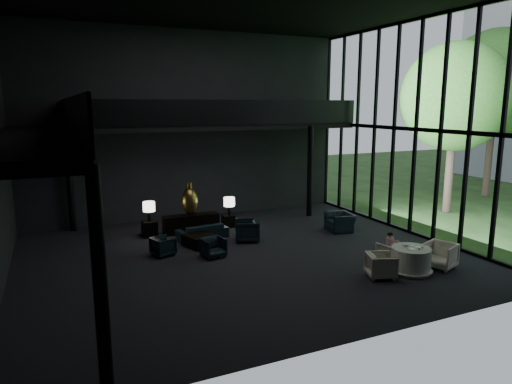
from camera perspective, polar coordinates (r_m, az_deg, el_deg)
name	(u,v)px	position (r m, az deg, el deg)	size (l,w,h in m)	color
floor	(245,256)	(15.13, -1.33, -8.06)	(14.00, 12.00, 0.02)	black
wall_back	(191,126)	(20.00, -8.18, 8.16)	(14.00, 0.04, 8.00)	black
wall_front	(365,152)	(9.14, 13.47, 4.85)	(14.00, 0.04, 8.00)	black
curtain_wall	(416,129)	(18.20, 19.37, 7.41)	(0.20, 12.00, 8.00)	black
mezzanine_left	(32,140)	(13.22, -26.24, 5.82)	(2.00, 12.00, 0.25)	black
mezzanine_back	(220,127)	(19.36, -4.47, 8.15)	(12.00, 2.00, 0.25)	black
railing_left	(71,116)	(13.20, -22.08, 8.75)	(0.06, 12.00, 1.00)	black
railing_back	(229,112)	(18.40, -3.42, 9.90)	(12.00, 0.06, 1.00)	black
column_sw	(100,285)	(8.05, -18.90, -10.94)	(0.24, 0.24, 4.00)	black
column_nw	(69,181)	(19.12, -22.29, 1.31)	(0.24, 0.24, 4.00)	black
column_ne	(310,172)	(20.28, 6.75, 2.56)	(0.24, 0.24, 4.00)	black
tree_near	(455,97)	(22.48, 23.65, 10.82)	(4.80, 4.80, 7.65)	#382D23
tree_far	(496,84)	(27.60, 27.79, 11.90)	(5.60, 5.60, 8.80)	#382D23
console	(191,223)	(18.01, -8.10, -3.90)	(2.19, 0.50, 0.70)	black
bronze_urn	(190,201)	(17.94, -8.30, -1.08)	(0.67, 0.67, 1.24)	#A5652C
side_table_left	(150,229)	(17.74, -13.15, -4.49)	(0.54, 0.54, 0.59)	black
table_lamp_left	(149,207)	(17.50, -13.24, -1.89)	(0.45, 0.45, 0.75)	black
side_table_right	(228,221)	(18.63, -3.46, -3.62)	(0.46, 0.46, 0.50)	black
table_lamp_right	(229,203)	(18.35, -3.36, -1.33)	(0.44, 0.44, 0.74)	black
sofa	(202,230)	(17.13, -6.74, -4.69)	(1.71, 0.50, 0.67)	black
lounge_armchair_west	(163,246)	(15.47, -11.51, -6.68)	(0.59, 0.55, 0.60)	black
lounge_armchair_east	(247,228)	(16.68, -1.13, -4.55)	(0.92, 0.86, 0.95)	black
lounge_armchair_south	(213,248)	(15.04, -5.37, -6.93)	(0.63, 0.59, 0.64)	black
window_armchair	(340,219)	(18.29, 10.48, -3.34)	(1.08, 0.70, 0.95)	black
coffee_table	(200,240)	(16.26, -7.04, -6.02)	(0.94, 0.94, 0.42)	black
dining_table	(411,261)	(14.44, 18.76, -8.22)	(1.29, 1.29, 0.75)	white
dining_chair_north	(391,252)	(15.11, 16.50, -7.24)	(0.63, 0.59, 0.65)	beige
dining_chair_east	(440,253)	(15.08, 22.04, -7.04)	(0.93, 0.87, 0.95)	beige
dining_chair_west	(381,264)	(13.75, 15.37, -8.70)	(0.76, 0.72, 0.79)	silver
child	(390,241)	(14.94, 16.41, -5.87)	(0.25, 0.25, 0.55)	#EFB7D5
plate_a	(411,249)	(14.15, 18.78, -6.79)	(0.22, 0.22, 0.01)	white
plate_b	(411,245)	(14.52, 18.84, -6.34)	(0.24, 0.24, 0.02)	white
saucer	(418,247)	(14.41, 19.63, -6.53)	(0.16, 0.16, 0.01)	white
coffee_cup	(422,247)	(14.36, 20.05, -6.48)	(0.07, 0.07, 0.05)	white
cereal_bowl	(406,245)	(14.37, 18.19, -6.34)	(0.17, 0.17, 0.08)	white
cream_pot	(419,248)	(14.22, 19.72, -6.65)	(0.06, 0.06, 0.07)	#99999E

